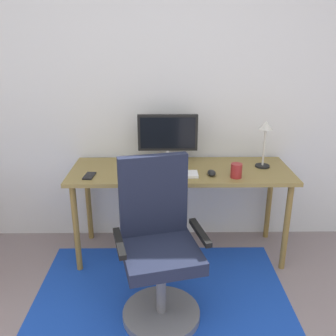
{
  "coord_description": "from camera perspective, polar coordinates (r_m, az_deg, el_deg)",
  "views": [
    {
      "loc": [
        -0.14,
        -0.75,
        1.67
      ],
      "look_at": [
        -0.11,
        1.59,
        0.83
      ],
      "focal_mm": 38.73,
      "sensor_mm": 36.0,
      "label": 1
    }
  ],
  "objects": [
    {
      "name": "monitor",
      "position": [
        2.83,
        -0.04,
        5.19
      ],
      "size": [
        0.46,
        0.18,
        0.39
      ],
      "color": "#B2B2B7",
      "rests_on": "desk"
    },
    {
      "name": "keyboard",
      "position": [
        2.63,
        0.04,
        -0.98
      ],
      "size": [
        0.43,
        0.13,
        0.02
      ],
      "primitive_type": "cube",
      "color": "white",
      "rests_on": "desk"
    },
    {
      "name": "computer_mouse",
      "position": [
        2.65,
        6.88,
        -0.76
      ],
      "size": [
        0.06,
        0.1,
        0.03
      ],
      "primitive_type": "ellipsoid",
      "color": "black",
      "rests_on": "desk"
    },
    {
      "name": "desk_lamp",
      "position": [
        2.82,
        15.05,
        4.99
      ],
      "size": [
        0.11,
        0.11,
        0.36
      ],
      "color": "black",
      "rests_on": "desk"
    },
    {
      "name": "cell_phone",
      "position": [
        2.67,
        -12.28,
        -1.21
      ],
      "size": [
        0.08,
        0.15,
        0.01
      ],
      "primitive_type": "cube",
      "rotation": [
        0.0,
        0.0,
        -0.09
      ],
      "color": "black",
      "rests_on": "desk"
    },
    {
      "name": "area_rug",
      "position": [
        2.56,
        -1.04,
        -20.85
      ],
      "size": [
        1.72,
        1.4,
        0.01
      ],
      "primitive_type": "cube",
      "color": "#1840AC",
      "rests_on": "ground"
    },
    {
      "name": "desk",
      "position": [
        2.78,
        2.0,
        -1.57
      ],
      "size": [
        1.67,
        0.58,
        0.73
      ],
      "color": "olive",
      "rests_on": "ground"
    },
    {
      "name": "wall_back",
      "position": [
        2.97,
        2.01,
        12.69
      ],
      "size": [
        6.0,
        0.1,
        2.6
      ],
      "primitive_type": "cube",
      "color": "silver",
      "rests_on": "ground"
    },
    {
      "name": "office_chair",
      "position": [
        2.27,
        -1.47,
        -13.4
      ],
      "size": [
        0.58,
        0.53,
        1.02
      ],
      "rotation": [
        0.0,
        0.0,
        0.24
      ],
      "color": "slate",
      "rests_on": "ground"
    },
    {
      "name": "coffee_cup",
      "position": [
        2.62,
        10.7,
        -0.41
      ],
      "size": [
        0.08,
        0.08,
        0.1
      ],
      "primitive_type": "cylinder",
      "color": "maroon",
      "rests_on": "desk"
    }
  ]
}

